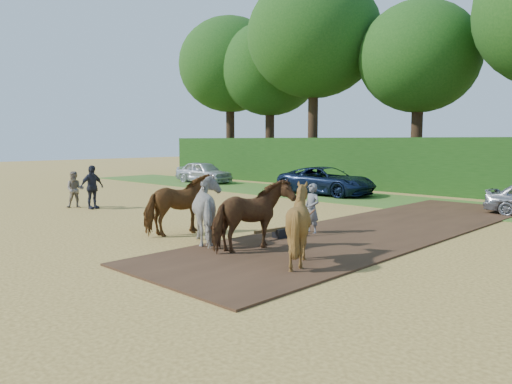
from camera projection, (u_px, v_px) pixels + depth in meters
The scene contains 9 objects.
ground at pixel (173, 260), 11.97m from camera, with size 120.00×120.00×0.00m, color gold.
earth_strip at pixel (380, 229), 15.93m from camera, with size 4.50×17.00×0.05m, color #472D1C.
grass_verge at pixel (431, 205), 21.97m from camera, with size 50.00×5.00×0.03m, color #38601E.
hedgerow at pixel (472, 167), 25.04m from camera, with size 46.00×1.60×3.00m, color #14380F.
spectator_near at pixel (75, 190), 21.07m from camera, with size 0.75×0.59×1.55m, color tan.
spectator_far at pixel (92, 187), 20.73m from camera, with size 1.07×0.44×1.82m, color #242630.
plough_team at pixel (234, 213), 13.31m from camera, with size 6.29×4.38×1.86m.
parked_cars at pixel (482, 192), 20.59m from camera, with size 35.76×3.10×1.49m.
treeline at pixel (469, 30), 27.71m from camera, with size 48.70×10.60×14.21m.
Camera 1 is at (9.58, -7.05, 2.87)m, focal length 35.00 mm.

